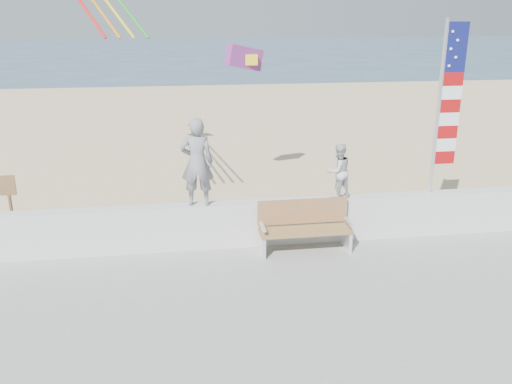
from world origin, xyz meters
TOP-DOWN VIEW (x-y plane):
  - ground at (0.00, 0.00)m, footprint 220.00×220.00m
  - sand at (0.00, 9.00)m, footprint 90.00×40.00m
  - seawall at (0.00, 2.00)m, footprint 30.00×0.35m
  - adult at (-0.91, 2.00)m, footprint 0.66×0.47m
  - child at (1.90, 2.00)m, footprint 0.66×0.59m
  - bench at (1.12, 1.55)m, footprint 1.80×0.57m
  - flag at (4.03, 2.00)m, footprint 0.50×0.08m
  - parafoil_kite at (0.58, 6.16)m, footprint 1.08×0.70m
  - sign at (-4.72, 3.06)m, footprint 0.32×0.07m

SIDE VIEW (x-z plane):
  - ground at x=0.00m, z-range 0.00..0.00m
  - sand at x=0.00m, z-range 0.00..0.08m
  - seawall at x=0.00m, z-range 0.18..1.08m
  - bench at x=1.12m, z-range 0.19..1.19m
  - sign at x=-4.72m, z-range 0.21..1.67m
  - child at x=1.90m, z-range 1.08..2.20m
  - adult at x=-0.91m, z-range 1.08..2.80m
  - flag at x=4.03m, z-range 1.24..4.74m
  - parafoil_kite at x=0.58m, z-range 3.20..3.93m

